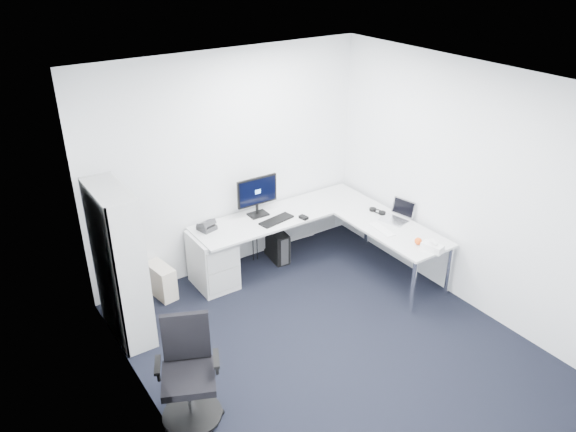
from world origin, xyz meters
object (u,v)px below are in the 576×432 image
task_chair (188,376)px  laptop (395,213)px  bookshelf (119,264)px  l_desk (299,248)px  monitor (258,196)px

task_chair → laptop: bearing=39.5°
bookshelf → laptop: size_ratio=5.21×
bookshelf → l_desk: bearing=-1.3°
bookshelf → monitor: bearing=12.5°
task_chair → monitor: bearing=70.3°
task_chair → monitor: size_ratio=1.80×
l_desk → bookshelf: size_ratio=1.42×
l_desk → bookshelf: (-2.17, 0.05, 0.49)m
l_desk → task_chair: (-2.13, -1.44, 0.14)m
task_chair → laptop: size_ratio=3.02×
bookshelf → monitor: 1.92m
l_desk → bookshelf: 2.23m
laptop → monitor: bearing=128.8°
monitor → laptop: 1.67m
monitor → bookshelf: bearing=-167.3°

